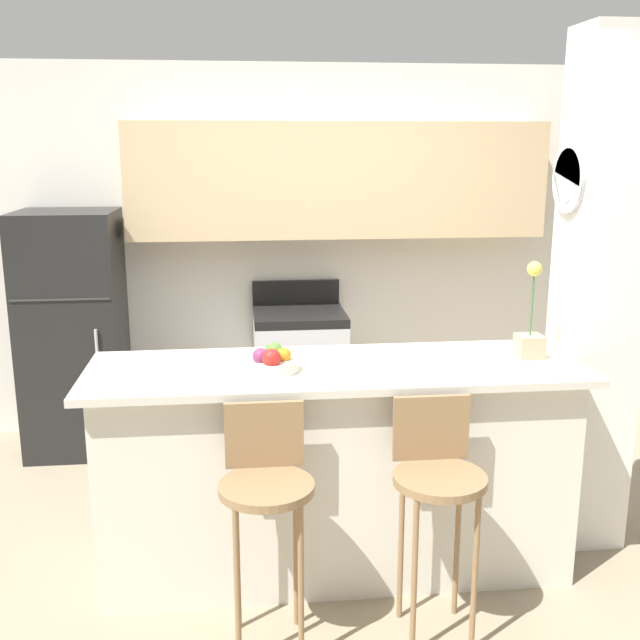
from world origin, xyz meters
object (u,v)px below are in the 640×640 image
object	(u,v)px
bar_stool_left	(266,489)
bar_stool_right	(437,481)
fruit_bowl	(272,361)
orchid_vase	(530,332)
refrigerator	(74,333)
stove_range	(300,374)
trash_bin	(158,428)

from	to	relation	value
bar_stool_left	bar_stool_right	size ratio (longest dim) A/B	1.00
bar_stool_right	fruit_bowl	world-z (taller)	fruit_bowl
bar_stool_left	orchid_vase	xyz separation A→B (m)	(1.28, 0.56, 0.47)
bar_stool_left	refrigerator	bearing A→B (deg)	118.54
orchid_vase	fruit_bowl	distance (m)	1.24
stove_range	bar_stool_left	size ratio (longest dim) A/B	1.07
bar_stool_left	fruit_bowl	size ratio (longest dim) A/B	4.31
stove_range	refrigerator	bearing A→B (deg)	-179.37
trash_bin	bar_stool_right	bearing A→B (deg)	-55.70
stove_range	trash_bin	xyz separation A→B (m)	(-0.96, -0.22, -0.27)
bar_stool_right	fruit_bowl	bearing A→B (deg)	144.42
refrigerator	trash_bin	bearing A→B (deg)	-20.62
stove_range	bar_stool_right	bearing A→B (deg)	-80.00
bar_stool_right	orchid_vase	bearing A→B (deg)	43.64
refrigerator	fruit_bowl	distance (m)	2.12
bar_stool_right	fruit_bowl	xyz separation A→B (m)	(-0.65, 0.46, 0.39)
refrigerator	orchid_vase	bearing A→B (deg)	-33.25
bar_stool_left	bar_stool_right	distance (m)	0.70
trash_bin	orchid_vase	bearing A→B (deg)	-36.25
bar_stool_right	bar_stool_left	bearing A→B (deg)	180.00
stove_range	bar_stool_left	bearing A→B (deg)	-98.13
bar_stool_left	orchid_vase	world-z (taller)	orchid_vase
orchid_vase	fruit_bowl	size ratio (longest dim) A/B	1.99
fruit_bowl	stove_range	bearing A→B (deg)	81.39
fruit_bowl	trash_bin	size ratio (longest dim) A/B	0.61
refrigerator	stove_range	distance (m)	1.53
bar_stool_left	bar_stool_right	world-z (taller)	same
stove_range	orchid_vase	world-z (taller)	orchid_vase
refrigerator	orchid_vase	xyz separation A→B (m)	(2.46, -1.61, 0.35)
bar_stool_right	stove_range	bearing A→B (deg)	100.00
stove_range	orchid_vase	distance (m)	2.02
trash_bin	refrigerator	bearing A→B (deg)	159.38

